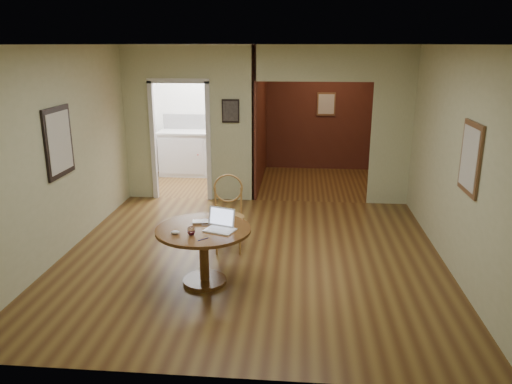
# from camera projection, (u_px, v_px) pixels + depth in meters

# --- Properties ---
(floor) EXTENTS (5.00, 5.00, 0.00)m
(floor) POSITION_uv_depth(u_px,v_px,m) (251.00, 257.00, 6.60)
(floor) COLOR #492C15
(floor) RESTS_ON ground
(room_shell) EXTENTS (5.20, 7.50, 5.00)m
(room_shell) POSITION_uv_depth(u_px,v_px,m) (242.00, 124.00, 9.23)
(room_shell) COLOR white
(room_shell) RESTS_ON ground
(dining_table) EXTENTS (1.09, 1.09, 0.68)m
(dining_table) POSITION_uv_depth(u_px,v_px,m) (204.00, 243.00, 5.75)
(dining_table) COLOR brown
(dining_table) RESTS_ON ground
(chair) EXTENTS (0.48, 0.48, 1.03)m
(chair) POSITION_uv_depth(u_px,v_px,m) (228.00, 209.00, 6.73)
(chair) COLOR #A9793C
(chair) RESTS_ON ground
(open_laptop) EXTENTS (0.38, 0.38, 0.23)m
(open_laptop) POSITION_uv_depth(u_px,v_px,m) (221.00, 224.00, 5.66)
(open_laptop) COLOR white
(open_laptop) RESTS_ON dining_table
(closed_laptop) EXTENTS (0.36, 0.26, 0.03)m
(closed_laptop) POSITION_uv_depth(u_px,v_px,m) (206.00, 223.00, 5.83)
(closed_laptop) COLOR silver
(closed_laptop) RESTS_ON dining_table
(mouse) EXTENTS (0.11, 0.08, 0.04)m
(mouse) POSITION_uv_depth(u_px,v_px,m) (175.00, 232.00, 5.51)
(mouse) COLOR white
(mouse) RESTS_ON dining_table
(wine_glass) EXTENTS (0.09, 0.09, 0.10)m
(wine_glass) POSITION_uv_depth(u_px,v_px,m) (191.00, 231.00, 5.48)
(wine_glass) COLOR white
(wine_glass) RESTS_ON dining_table
(pen) EXTENTS (0.10, 0.10, 0.01)m
(pen) POSITION_uv_depth(u_px,v_px,m) (203.00, 239.00, 5.37)
(pen) COLOR #0C1557
(pen) RESTS_ON dining_table
(kitchen_cabinet) EXTENTS (2.06, 0.60, 0.94)m
(kitchen_cabinet) POSITION_uv_depth(u_px,v_px,m) (208.00, 153.00, 10.59)
(kitchen_cabinet) COLOR silver
(kitchen_cabinet) RESTS_ON ground
(grocery_bag) EXTENTS (0.37, 0.33, 0.34)m
(grocery_bag) POSITION_uv_depth(u_px,v_px,m) (238.00, 124.00, 10.35)
(grocery_bag) COLOR #C2B38E
(grocery_bag) RESTS_ON kitchen_cabinet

